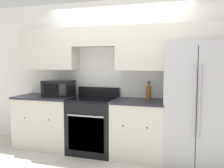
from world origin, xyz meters
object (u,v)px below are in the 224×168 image
Objects in this scene: oven_range at (93,125)px; refrigerator at (196,103)px; microwave at (58,88)px; bottle at (149,92)px.

oven_range is 1.71m from refrigerator.
bottle is at bearing 3.71° from microwave.
oven_range is 0.59× the size of refrigerator.
bottle reaches higher than oven_range.
oven_range is 0.91m from microwave.
microwave is 1.60m from bottle.
bottle is (0.91, 0.16, 0.58)m from oven_range.
microwave is 1.70× the size of bottle.
refrigerator is at bearing -7.56° from bottle.
microwave reaches higher than oven_range.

